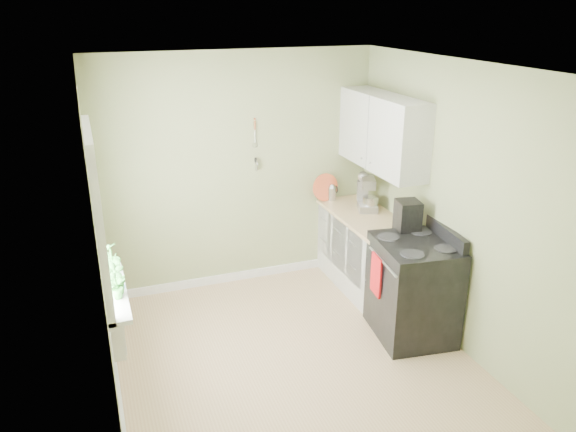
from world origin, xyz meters
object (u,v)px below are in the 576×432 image
object	(u,v)px
stove	(413,288)
stand_mixer	(367,194)
kettle	(332,192)
coffee_maker	(407,220)

from	to	relation	value
stove	stand_mixer	distance (m)	1.36
stove	kettle	size ratio (longest dim) A/B	5.71
kettle	coffee_maker	size ratio (longest dim) A/B	0.51
stand_mixer	kettle	size ratio (longest dim) A/B	2.14
stand_mixer	kettle	distance (m)	0.51
stand_mixer	coffee_maker	distance (m)	0.89
kettle	stove	bearing A→B (deg)	-85.08
stove	kettle	xyz separation A→B (m)	(-0.14, 1.67, 0.50)
stand_mixer	kettle	world-z (taller)	stand_mixer
coffee_maker	stove	bearing A→B (deg)	-104.90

